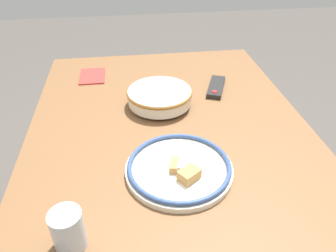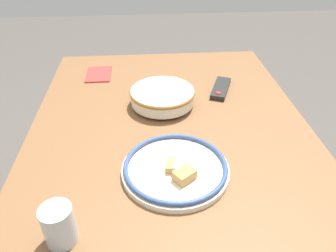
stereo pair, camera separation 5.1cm
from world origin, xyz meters
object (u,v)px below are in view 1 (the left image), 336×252
object	(u,v)px
noodle_bowl	(160,96)
drinking_glass	(68,230)
food_plate	(179,168)
tv_remote	(216,87)

from	to	relation	value
noodle_bowl	drinking_glass	bearing A→B (deg)	-24.81
food_plate	tv_remote	bearing A→B (deg)	153.89
noodle_bowl	tv_remote	size ratio (longest dim) A/B	1.33
noodle_bowl	drinking_glass	world-z (taller)	drinking_glass
food_plate	drinking_glass	size ratio (longest dim) A/B	3.04
drinking_glass	food_plate	bearing A→B (deg)	125.74
noodle_bowl	tv_remote	world-z (taller)	noodle_bowl
noodle_bowl	drinking_glass	xyz separation A→B (m)	(0.59, -0.27, 0.01)
drinking_glass	noodle_bowl	bearing A→B (deg)	155.19
food_plate	noodle_bowl	bearing A→B (deg)	-178.00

